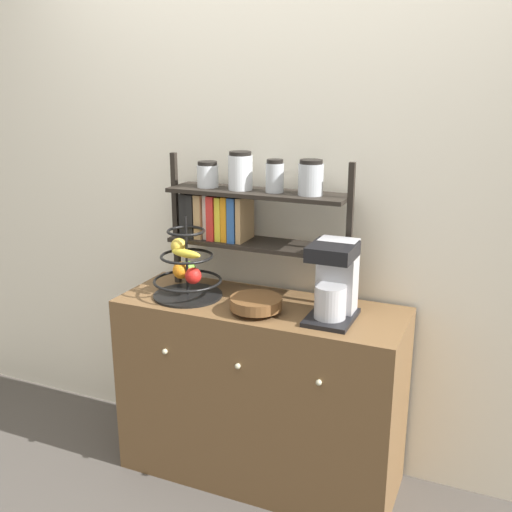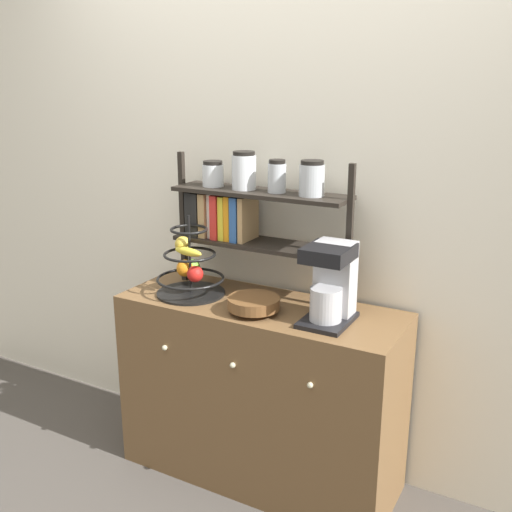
{
  "view_description": "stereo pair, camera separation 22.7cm",
  "coord_description": "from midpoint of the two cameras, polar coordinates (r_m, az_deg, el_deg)",
  "views": [
    {
      "loc": [
        0.93,
        -1.97,
        1.75
      ],
      "look_at": [
        -0.02,
        0.22,
        1.05
      ],
      "focal_mm": 42.0,
      "sensor_mm": 36.0,
      "label": 1
    },
    {
      "loc": [
        1.13,
        -1.87,
        1.75
      ],
      "look_at": [
        -0.02,
        0.22,
        1.05
      ],
      "focal_mm": 42.0,
      "sensor_mm": 36.0,
      "label": 2
    }
  ],
  "objects": [
    {
      "name": "wall_back",
      "position": [
        2.66,
        0.26,
        6.69
      ],
      "size": [
        7.0,
        0.05,
        2.6
      ],
      "primitive_type": "cube",
      "color": "silver",
      "rests_on": "ground_plane"
    },
    {
      "name": "wooden_bowl",
      "position": [
        2.45,
        -2.65,
        -4.6
      ],
      "size": [
        0.22,
        0.22,
        0.07
      ],
      "color": "brown",
      "rests_on": "sideboard"
    },
    {
      "name": "fruit_stand",
      "position": [
        2.64,
        -9.08,
        -1.44
      ],
      "size": [
        0.3,
        0.3,
        0.36
      ],
      "color": "black",
      "rests_on": "sideboard"
    },
    {
      "name": "ground_plane",
      "position": [
        2.8,
        -4.09,
        -22.38
      ],
      "size": [
        12.0,
        12.0,
        0.0
      ],
      "primitive_type": "plane",
      "color": "#47423D"
    },
    {
      "name": "shelf_hutch",
      "position": [
        2.61,
        -3.95,
        4.7
      ],
      "size": [
        0.84,
        0.2,
        0.63
      ],
      "color": "black",
      "rests_on": "sideboard"
    },
    {
      "name": "sideboard",
      "position": [
        2.73,
        -2.05,
        -12.85
      ],
      "size": [
        1.23,
        0.47,
        0.83
      ],
      "color": "brown",
      "rests_on": "ground_plane"
    },
    {
      "name": "coffee_maker",
      "position": [
        2.37,
        4.76,
        -2.33
      ],
      "size": [
        0.18,
        0.25,
        0.31
      ],
      "color": "black",
      "rests_on": "sideboard"
    }
  ]
}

